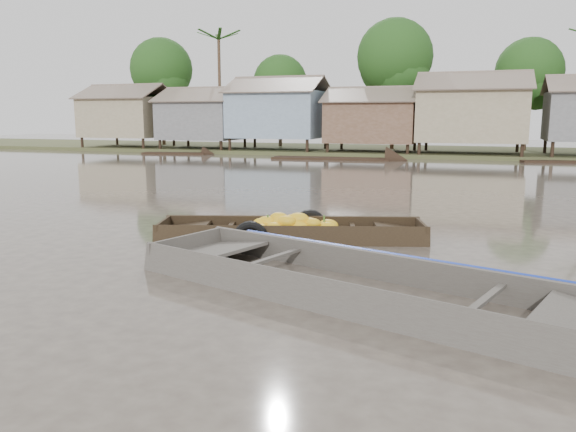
% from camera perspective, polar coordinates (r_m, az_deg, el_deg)
% --- Properties ---
extents(ground, '(120.00, 120.00, 0.00)m').
position_cam_1_polar(ground, '(9.38, -1.39, -6.04)').
color(ground, '#463D36').
rests_on(ground, ground).
extents(riverbank, '(120.00, 12.47, 10.22)m').
position_cam_1_polar(riverbank, '(40.32, 19.01, 10.24)').
color(riverbank, '#384723').
rests_on(riverbank, ground).
extents(banana_boat, '(5.83, 2.93, 0.79)m').
position_cam_1_polar(banana_boat, '(12.06, -0.06, -1.59)').
color(banana_boat, black).
rests_on(banana_boat, ground).
extents(viewer_boat, '(7.71, 4.19, 0.60)m').
position_cam_1_polar(viewer_boat, '(8.35, 7.64, -7.76)').
color(viewer_boat, '#453F3A').
rests_on(viewer_boat, ground).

